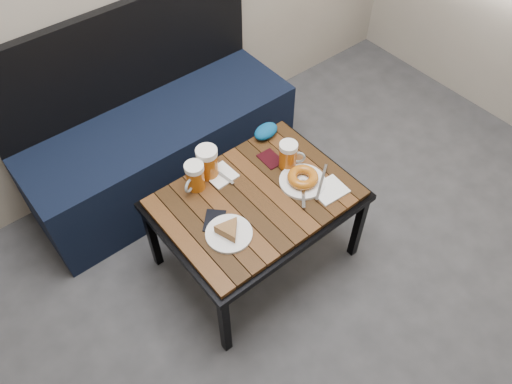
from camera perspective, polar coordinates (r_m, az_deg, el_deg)
bench at (r=2.67m, az=-10.95°, el=5.59°), size 1.40×0.50×0.95m
cafe_table at (r=2.15m, az=0.00°, el=-1.23°), size 0.84×0.62×0.47m
beer_mug_left at (r=2.12m, az=-7.00°, el=1.77°), size 0.13×0.10×0.13m
beer_mug_centre at (r=2.16m, az=-5.54°, el=3.46°), size 0.14×0.12×0.15m
beer_mug_right at (r=2.20m, az=3.75°, el=4.25°), size 0.12×0.11×0.13m
plate_pie at (r=1.98m, az=-3.13°, el=-4.53°), size 0.19×0.19×0.05m
plate_bagel at (r=2.16m, az=5.37°, el=1.47°), size 0.25×0.22×0.06m
napkin_left at (r=2.20m, az=-4.07°, el=1.96°), size 0.13×0.16×0.01m
napkin_right at (r=2.16m, az=8.36°, el=0.23°), size 0.15×0.13×0.01m
passport_navy at (r=2.04m, az=-4.75°, el=-3.30°), size 0.14×0.14×0.01m
passport_burgundy at (r=2.26m, az=1.66°, el=3.80°), size 0.08×0.11×0.01m
knit_pouch at (r=2.35m, az=1.14°, el=6.95°), size 0.14×0.10×0.06m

